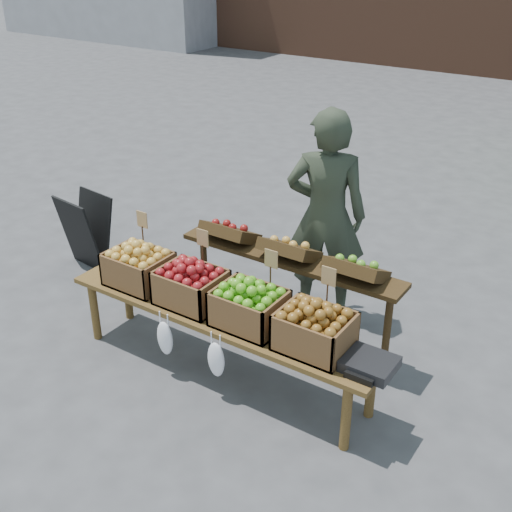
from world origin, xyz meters
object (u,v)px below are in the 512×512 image
Objects in this scene: crate_red_apples at (249,308)px; crate_green_apples at (315,332)px; crate_golden_apples at (139,269)px; chalkboard_sign at (86,232)px; weighing_scale at (370,364)px; back_table at (288,286)px; vendor at (326,216)px; display_bench at (221,344)px; crate_russet_pears at (191,287)px.

crate_green_apples is (0.55, 0.00, 0.00)m from crate_red_apples.
chalkboard_sign is at bearing 153.71° from crate_golden_apples.
weighing_scale is (0.43, 0.00, -0.10)m from crate_green_apples.
back_table is 1.25m from crate_golden_apples.
weighing_scale is at bearing 106.29° from vendor.
vendor is at bearing 51.15° from crate_golden_apples.
crate_red_apples is at bearing 0.00° from display_bench.
crate_golden_apples is 1.47× the size of weighing_scale.
crate_golden_apples is at bearing 180.00° from crate_red_apples.
crate_russet_pears is 1.47× the size of weighing_scale.
back_table is 6.18× the size of weighing_scale.
chalkboard_sign is 1.59× the size of crate_red_apples.
display_bench is 7.94× the size of weighing_scale.
chalkboard_sign is at bearing 164.37° from crate_red_apples.
crate_russet_pears reaches higher than weighing_scale.
chalkboard_sign is 1.59× the size of crate_green_apples.
crate_russet_pears is 0.55m from crate_red_apples.
display_bench is at bearing -104.09° from back_table.
crate_red_apples is at bearing 0.00° from crate_golden_apples.
back_table reaches higher than crate_green_apples.
crate_green_apples is (0.62, -1.28, -0.25)m from vendor.
crate_russet_pears is (1.99, -0.71, 0.31)m from chalkboard_sign.
back_table is at bearing 75.91° from display_bench.
vendor is 5.67× the size of weighing_scale.
crate_russet_pears is (-0.28, 0.00, 0.42)m from display_bench.
chalkboard_sign is 3.59m from weighing_scale.
crate_red_apples reaches higher than chalkboard_sign.
crate_green_apples is at bearing -6.14° from chalkboard_sign.
back_table is 4.20× the size of crate_russet_pears.
back_table is at bearing 146.05° from weighing_scale.
chalkboard_sign is at bearing -179.75° from back_table.
crate_golden_apples is at bearing 180.00° from crate_green_apples.
crate_red_apples is (0.27, 0.00, 0.42)m from display_bench.
vendor is at bearing 129.08° from weighing_scale.
display_bench is at bearing -10.62° from chalkboard_sign.
weighing_scale is (2.08, 0.00, -0.10)m from crate_golden_apples.
crate_red_apples is 0.55m from crate_green_apples.
back_table is 0.78m from display_bench.
vendor is at bearing 80.78° from display_bench.
vendor reaches higher than crate_red_apples.
display_bench is at bearing 57.99° from vendor.
crate_green_apples is (0.82, 0.00, 0.42)m from display_bench.
crate_green_apples is (1.65, 0.00, 0.00)m from crate_golden_apples.
crate_russet_pears is at bearing 0.00° from crate_golden_apples.
chalkboard_sign is 0.30× the size of display_bench.
weighing_scale is at bearing 0.00° from crate_red_apples.
vendor is 2.60m from chalkboard_sign.
crate_golden_apples is (-1.01, -0.72, 0.19)m from back_table.
crate_golden_apples is 2.08m from weighing_scale.
crate_russet_pears is at bearing -122.33° from back_table.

